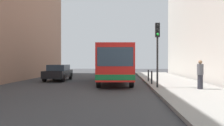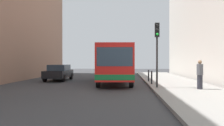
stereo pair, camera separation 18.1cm
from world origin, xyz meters
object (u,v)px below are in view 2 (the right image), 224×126
(car_beside_bus, at_px, (59,72))
(car_behind_bus, at_px, (122,69))
(bollard_near, at_px, (152,78))
(pedestrian_near_signal, at_px, (200,75))
(traffic_light, at_px, (157,43))
(bollard_mid, at_px, (149,76))
(bus, at_px, (115,62))

(car_beside_bus, height_order, car_behind_bus, same)
(bollard_near, relative_size, pedestrian_near_signal, 0.55)
(traffic_light, height_order, bollard_mid, traffic_light)
(traffic_light, distance_m, bollard_mid, 5.25)
(bollard_near, bearing_deg, car_behind_bus, 101.19)
(car_behind_bus, xyz_separation_m, traffic_light, (2.48, -14.30, 2.22))
(car_behind_bus, height_order, bollard_near, car_behind_bus)
(car_behind_bus, height_order, traffic_light, traffic_light)
(traffic_light, bearing_deg, car_beside_bus, 140.10)
(car_behind_bus, distance_m, bollard_near, 12.26)
(bollard_near, bearing_deg, pedestrian_near_signal, -50.44)
(car_behind_bus, relative_size, traffic_light, 1.10)
(bollard_near, xyz_separation_m, pedestrian_near_signal, (2.54, -3.07, 0.39))
(traffic_light, relative_size, pedestrian_near_signal, 2.36)
(bus, xyz_separation_m, pedestrian_near_signal, (5.34, -5.99, -0.71))
(car_beside_bus, bearing_deg, pedestrian_near_signal, 144.37)
(traffic_light, relative_size, bollard_near, 4.32)
(traffic_light, bearing_deg, bus, 119.29)
(bus, height_order, car_behind_bus, bus)
(bus, xyz_separation_m, car_behind_bus, (0.43, 9.12, -0.94))
(bus, relative_size, bollard_near, 11.70)
(bus, bearing_deg, car_behind_bus, -95.00)
(car_beside_bus, bearing_deg, bollard_mid, 165.04)
(bus, distance_m, bollard_mid, 3.06)
(car_beside_bus, bearing_deg, traffic_light, 140.23)
(bus, bearing_deg, pedestrian_near_signal, 129.42)
(bollard_mid, bearing_deg, car_behind_bus, 103.89)
(car_behind_bus, bearing_deg, car_beside_bus, 49.21)
(car_beside_bus, relative_size, car_behind_bus, 0.98)
(bus, bearing_deg, traffic_light, 116.96)
(car_behind_bus, relative_size, pedestrian_near_signal, 2.59)
(car_behind_bus, height_order, pedestrian_near_signal, pedestrian_near_signal)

